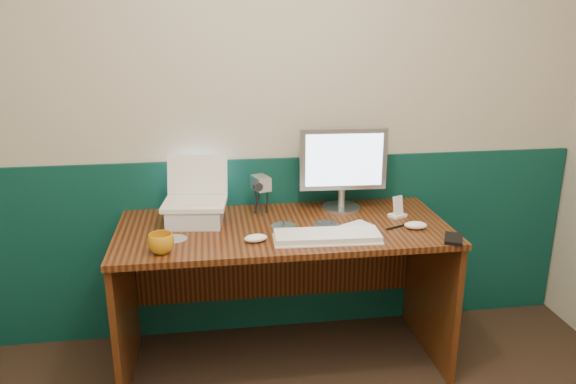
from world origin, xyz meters
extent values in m
cube|color=#BAB29D|center=(0.00, 1.75, 1.25)|extent=(3.50, 0.04, 2.50)
cube|color=#073030|center=(0.00, 1.74, 0.50)|extent=(3.48, 0.02, 1.00)
cube|color=black|center=(0.05, 1.38, 0.38)|extent=(1.60, 0.70, 0.75)
cube|color=silver|center=(-0.37, 1.48, 0.80)|extent=(0.29, 0.25, 0.09)
cube|color=white|center=(0.23, 1.18, 0.76)|extent=(0.49, 0.18, 0.03)
ellipsoid|color=white|center=(0.68, 1.25, 0.77)|extent=(0.12, 0.08, 0.04)
ellipsoid|color=white|center=(-0.10, 1.20, 0.77)|extent=(0.11, 0.08, 0.04)
imported|color=orange|center=(-0.51, 1.14, 0.79)|extent=(0.12, 0.12, 0.09)
cylinder|color=silver|center=(0.05, 1.32, 0.76)|extent=(0.12, 0.12, 0.02)
cylinder|color=silver|center=(-0.46, 1.29, 0.75)|extent=(0.11, 0.11, 0.00)
cylinder|color=silver|center=(0.26, 1.37, 0.75)|extent=(0.12, 0.12, 0.00)
cylinder|color=black|center=(0.60, 1.29, 0.75)|extent=(0.15, 0.07, 0.01)
cube|color=silver|center=(0.41, 1.34, 0.75)|extent=(0.17, 0.15, 0.00)
cube|color=white|center=(0.64, 1.43, 0.76)|extent=(0.10, 0.09, 0.01)
cube|color=white|center=(0.64, 1.43, 0.81)|extent=(0.06, 0.05, 0.09)
cube|color=black|center=(0.79, 1.09, 0.76)|extent=(0.13, 0.15, 0.02)
camera|label=1|loc=(-0.29, -1.14, 1.72)|focal=35.00mm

